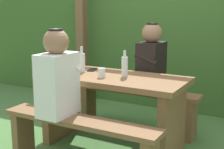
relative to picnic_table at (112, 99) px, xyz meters
name	(u,v)px	position (x,y,z in m)	size (l,w,h in m)	color
ground_plane	(112,147)	(0.00, 0.00, -0.49)	(12.00, 12.00, 0.00)	#49783B
hedge_backdrop	(175,35)	(0.00, 1.84, 0.46)	(6.40, 0.86, 1.90)	#3B6529
pergola_post_left	(82,29)	(-1.12, 1.17, 0.55)	(0.12, 0.12, 2.08)	brown
picnic_table	(112,99)	(0.00, 0.00, 0.00)	(1.40, 0.64, 0.72)	brown
bench_near	(79,134)	(0.00, -0.55, -0.16)	(1.40, 0.24, 0.47)	brown
bench_far	(136,101)	(0.00, 0.55, -0.16)	(1.40, 0.24, 0.47)	brown
person_white_shirt	(57,76)	(-0.21, -0.55, 0.31)	(0.25, 0.35, 0.72)	white
person_black_coat	(151,60)	(0.17, 0.55, 0.31)	(0.25, 0.35, 0.72)	black
drinking_glass	(102,73)	(-0.05, -0.11, 0.27)	(0.07, 0.07, 0.09)	silver
bottle_left	(82,62)	(-0.35, 0.02, 0.33)	(0.07, 0.07, 0.25)	silver
bottle_right	(125,66)	(0.12, 0.02, 0.33)	(0.06, 0.06, 0.24)	silver
cell_phone	(92,70)	(-0.30, 0.13, 0.23)	(0.07, 0.14, 0.01)	black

